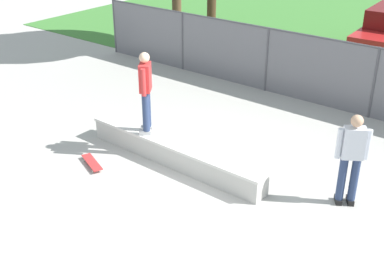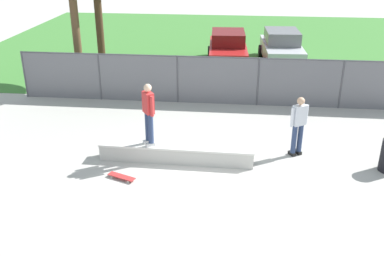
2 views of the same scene
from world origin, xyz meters
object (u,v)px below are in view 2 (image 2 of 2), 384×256
concrete_ledge (176,154)px  car_silver (282,47)px  car_red (228,48)px  bystander (299,124)px  skateboard (122,177)px  skateboarder (149,112)px

concrete_ledge → car_silver: (3.82, 11.06, 0.58)m
car_red → bystander: size_ratio=2.35×
concrete_ledge → car_red: car_red is taller
car_silver → skateboard: bearing=-112.9°
skateboarder → concrete_ledge: bearing=-1.3°
car_red → bystander: 9.99m
car_red → skateboard: bearing=-102.0°
skateboard → bystander: bystander is taller
skateboarder → skateboard: skateboarder is taller
skateboarder → bystander: skateboarder is taller
car_silver → bystander: bearing=-91.9°
skateboard → bystander: size_ratio=0.45×
skateboarder → car_red: size_ratio=0.42×
concrete_ledge → skateboard: bearing=-139.4°
car_silver → bystander: size_ratio=2.35×
skateboarder → car_silver: 11.98m
car_red → car_silver: bearing=11.6°
concrete_ledge → skateboard: 1.76m
skateboard → car_silver: car_silver is taller
skateboarder → skateboard: (-0.57, -1.15, -1.44)m
skateboarder → bystander: size_ratio=1.00×
skateboard → bystander: 5.27m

